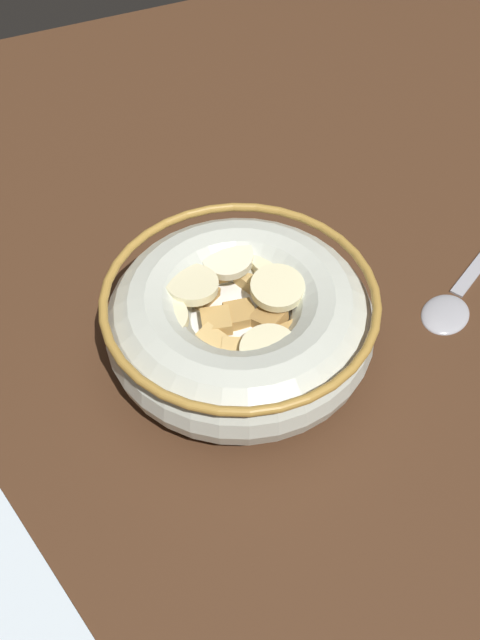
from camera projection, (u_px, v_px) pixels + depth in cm
name	position (u px, v px, depth cm)	size (l,w,h in cm)	color
ground_plane	(240.00, 356.00, 45.54)	(105.40, 105.40, 2.00)	#472B19
cereal_bowl	(240.00, 319.00, 42.41)	(17.97, 17.97, 5.75)	beige
spoon	(460.00, 293.00, 47.63)	(9.09, 15.70, 0.80)	#A5A5AD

